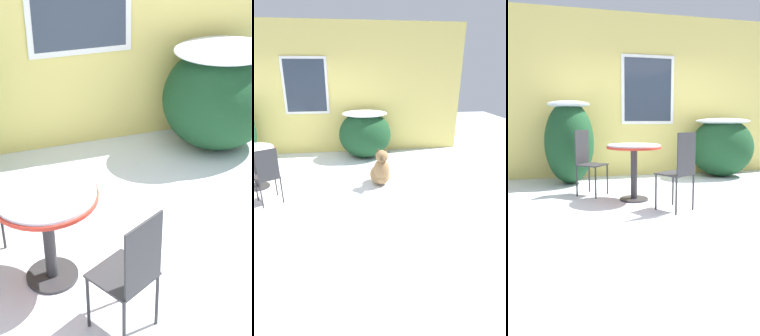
% 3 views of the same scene
% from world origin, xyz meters
% --- Properties ---
extents(ground_plane, '(16.00, 16.00, 0.00)m').
position_xyz_m(ground_plane, '(0.00, 0.00, 0.00)').
color(ground_plane, silver).
extents(house_wall, '(8.00, 0.10, 3.18)m').
position_xyz_m(house_wall, '(0.00, 2.20, 1.60)').
color(house_wall, '#E5D16B').
rests_on(house_wall, ground_plane).
extents(shrub_middle, '(1.28, 1.08, 1.16)m').
position_xyz_m(shrub_middle, '(1.41, 1.65, 0.62)').
color(shrub_middle, '#194223').
rests_on(shrub_middle, ground_plane).
extents(patio_table, '(0.76, 0.76, 0.78)m').
position_xyz_m(patio_table, '(-0.76, 0.09, 0.62)').
color(patio_table, '#2D2D30').
rests_on(patio_table, ground_plane).
extents(patio_chair_far_side, '(0.50, 0.50, 0.97)m').
position_xyz_m(patio_chair_far_side, '(-0.35, -0.60, 0.53)').
color(patio_chair_far_side, '#2D2D30').
rests_on(patio_chair_far_side, ground_plane).
extents(dog, '(0.42, 0.74, 0.76)m').
position_xyz_m(dog, '(1.57, -0.08, 0.28)').
color(dog, '#937047').
rests_on(dog, ground_plane).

